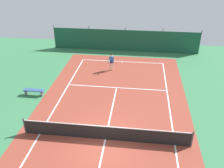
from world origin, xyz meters
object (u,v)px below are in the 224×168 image
Objects in this scene: tennis_player at (111,61)px; tennis_ball_midcourt at (157,87)px; tennis_ball_near_player at (156,92)px; courtside_bench at (34,91)px; tennis_net at (105,133)px.

tennis_player is 24.85× the size of tennis_ball_midcourt.
tennis_ball_near_player is at bearing -95.77° from tennis_ball_midcourt.
tennis_ball_near_player is 9.69m from courtside_bench.
tennis_player is 24.85× the size of tennis_ball_near_player.
tennis_ball_near_player is (3.23, 6.10, -0.48)m from tennis_net.
courtside_bench is (-9.54, -1.66, 0.34)m from tennis_ball_near_player.
tennis_ball_near_player is 0.86m from tennis_ball_midcourt.
tennis_ball_midcourt is (0.09, 0.86, 0.00)m from tennis_ball_near_player.
tennis_ball_midcourt is at bearing 132.45° from tennis_player.
courtside_bench is (-6.31, 4.44, -0.14)m from tennis_net.
tennis_net is 153.33× the size of tennis_ball_near_player.
tennis_player is at bearing 95.06° from tennis_net.
tennis_ball_near_player is 1.00× the size of tennis_ball_midcourt.
tennis_net is 7.71m from courtside_bench.
tennis_ball_midcourt is (3.32, 6.96, -0.48)m from tennis_net.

